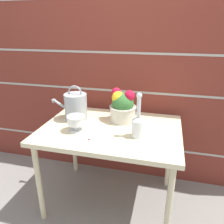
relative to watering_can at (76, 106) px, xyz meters
name	(u,v)px	position (x,y,z in m)	size (l,w,h in m)	color
ground_plane	(111,199)	(0.34, -0.10, -0.86)	(12.00, 12.00, 0.00)	gray
brick_wall	(124,72)	(0.34, 0.40, 0.24)	(3.60, 0.08, 2.20)	maroon
patio_table	(111,135)	(0.34, -0.10, -0.19)	(1.11, 0.80, 0.74)	beige
watering_can	(76,106)	(0.00, 0.00, 0.00)	(0.34, 0.19, 0.30)	#9EA3A8
crystal_pedestal_bowl	(76,122)	(0.09, -0.22, -0.04)	(0.14, 0.14, 0.13)	silver
flower_planter	(123,106)	(0.40, 0.07, 0.01)	(0.23, 0.23, 0.28)	beige
glass_decanter	(138,124)	(0.57, -0.20, -0.01)	(0.09, 0.09, 0.34)	silver
fallen_petal	(89,139)	(0.24, -0.33, -0.11)	(0.01, 0.01, 0.01)	red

